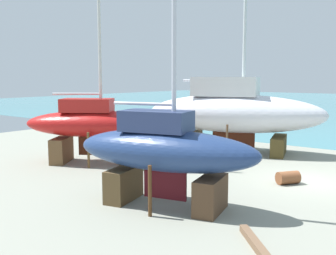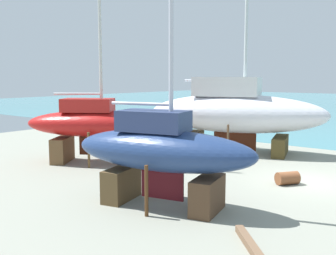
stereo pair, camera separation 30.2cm
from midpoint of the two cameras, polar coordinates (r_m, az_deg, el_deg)
name	(u,v)px [view 2 (the right image)]	position (r m, az deg, el deg)	size (l,w,h in m)	color
ground_plane	(270,205)	(14.03, 15.12, -10.79)	(47.56, 47.56, 0.00)	gray
sailboat_mid_port	(235,112)	(22.99, 9.94, 2.27)	(10.71, 6.14, 18.20)	#4A3D1D
sailboat_small_center	(162,151)	(13.09, -0.27, -3.44)	(6.68, 3.46, 11.15)	#4E3624
sailboat_far_slipway	(95,125)	(20.16, -10.12, 0.41)	(7.04, 5.73, 10.94)	brown
worker	(144,152)	(18.28, -2.94, -3.57)	(0.50, 0.39, 1.66)	#356C43
barrel_ochre	(107,137)	(26.85, -8.50, -1.35)	(0.62, 0.62, 0.77)	brown
barrel_tipped_right	(287,178)	(16.75, 17.35, -6.99)	(0.52, 0.52, 0.89)	brown
timber_plank_near	(253,248)	(10.44, 12.96, -16.62)	(2.65, 0.22, 0.19)	brown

